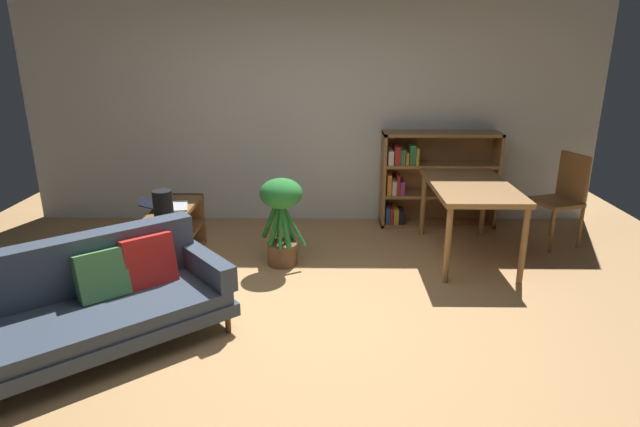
% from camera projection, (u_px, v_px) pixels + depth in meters
% --- Properties ---
extents(ground_plane, '(8.16, 8.16, 0.00)m').
position_uv_depth(ground_plane, '(303.00, 327.00, 4.08)').
color(ground_plane, tan).
extents(back_wall_panel, '(6.80, 0.10, 2.70)m').
position_uv_depth(back_wall_panel, '(312.00, 110.00, 6.23)').
color(back_wall_panel, silver).
rests_on(back_wall_panel, ground_plane).
extents(fabric_couch, '(2.09, 1.92, 0.77)m').
position_uv_depth(fabric_couch, '(81.00, 302.00, 3.70)').
color(fabric_couch, '#56351E').
rests_on(fabric_couch, ground_plane).
extents(media_console, '(0.37, 1.16, 0.56)m').
position_uv_depth(media_console, '(173.00, 237.00, 5.18)').
color(media_console, brown).
rests_on(media_console, ground_plane).
extents(open_laptop, '(0.51, 0.42, 0.09)m').
position_uv_depth(open_laptop, '(167.00, 205.00, 5.15)').
color(open_laptop, silver).
rests_on(open_laptop, media_console).
extents(desk_speaker, '(0.18, 0.18, 0.29)m').
position_uv_depth(desk_speaker, '(163.00, 206.00, 4.72)').
color(desk_speaker, black).
rests_on(desk_speaker, media_console).
extents(potted_floor_plant, '(0.47, 0.43, 0.88)m').
position_uv_depth(potted_floor_plant, '(281.00, 212.00, 5.08)').
color(potted_floor_plant, brown).
rests_on(potted_floor_plant, ground_plane).
extents(dining_table, '(0.78, 1.37, 0.77)m').
position_uv_depth(dining_table, '(470.00, 192.00, 5.23)').
color(dining_table, olive).
rests_on(dining_table, ground_plane).
extents(dining_chair_near, '(0.53, 0.55, 0.99)m').
position_uv_depth(dining_chair_near, '(563.00, 194.00, 5.63)').
color(dining_chair_near, brown).
rests_on(dining_chair_near, ground_plane).
extents(bookshelf, '(1.36, 0.36, 1.12)m').
position_uv_depth(bookshelf, '(430.00, 178.00, 6.27)').
color(bookshelf, olive).
rests_on(bookshelf, ground_plane).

